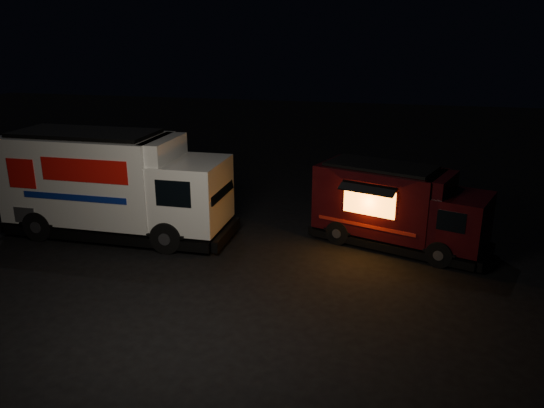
% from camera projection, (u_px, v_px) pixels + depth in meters
% --- Properties ---
extents(ground, '(80.00, 80.00, 0.00)m').
position_uv_depth(ground, '(256.00, 279.00, 15.04)').
color(ground, black).
rests_on(ground, ground).
extents(white_truck, '(7.83, 2.68, 3.55)m').
position_uv_depth(white_truck, '(118.00, 184.00, 17.89)').
color(white_truck, white).
rests_on(white_truck, ground).
extents(red_truck, '(6.04, 3.83, 2.64)m').
position_uv_depth(red_truck, '(400.00, 207.00, 17.01)').
color(red_truck, '#36090C').
rests_on(red_truck, ground).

